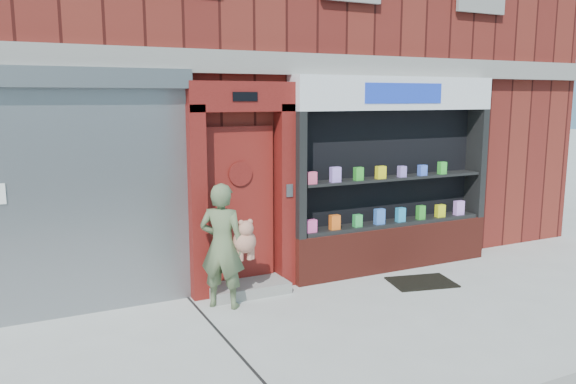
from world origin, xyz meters
TOP-DOWN VIEW (x-y plane):
  - ground at (0.00, 0.00)m, footprint 80.00×80.00m
  - building at (-0.00, 5.99)m, footprint 12.00×8.16m
  - shutter_bay at (-3.00, 1.93)m, footprint 3.10×0.30m
  - red_door_bay at (-0.75, 1.86)m, footprint 1.52×0.58m
  - pharmacy_bay at (1.75, 1.81)m, footprint 3.50×0.41m
  - woman at (-1.20, 1.37)m, footprint 0.78×0.68m
  - doormat at (1.71, 0.99)m, footprint 1.03×0.83m

SIDE VIEW (x-z plane):
  - ground at x=0.00m, z-range 0.00..0.00m
  - doormat at x=1.71m, z-range 0.00..0.02m
  - woman at x=-1.20m, z-range 0.01..1.64m
  - pharmacy_bay at x=1.75m, z-range -0.13..2.87m
  - red_door_bay at x=-0.75m, z-range 0.01..2.91m
  - shutter_bay at x=-3.00m, z-range 0.20..3.24m
  - building at x=0.00m, z-range 0.00..8.00m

